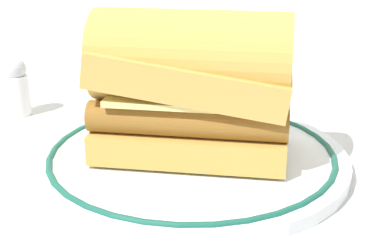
# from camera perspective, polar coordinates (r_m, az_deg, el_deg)

# --- Properties ---
(ground_plane) EXTENTS (1.50, 1.50, 0.00)m
(ground_plane) POSITION_cam_1_polar(r_m,az_deg,el_deg) (0.51, -1.29, -6.08)
(ground_plane) COLOR silver
(plate) EXTENTS (0.29, 0.29, 0.01)m
(plate) POSITION_cam_1_polar(r_m,az_deg,el_deg) (0.54, -0.00, -3.68)
(plate) COLOR white
(plate) RESTS_ON ground_plane
(sausage_sandwich) EXTENTS (0.18, 0.11, 0.13)m
(sausage_sandwich) POSITION_cam_1_polar(r_m,az_deg,el_deg) (0.52, -0.00, 3.57)
(sausage_sandwich) COLOR gold
(sausage_sandwich) RESTS_ON plate
(salt_shaker) EXTENTS (0.03, 0.03, 0.07)m
(salt_shaker) POSITION_cam_1_polar(r_m,az_deg,el_deg) (0.69, -16.73, 3.09)
(salt_shaker) COLOR white
(salt_shaker) RESTS_ON ground_plane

